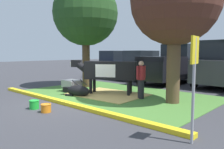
# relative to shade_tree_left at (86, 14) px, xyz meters

# --- Properties ---
(ground_plane) EXTENTS (80.00, 80.00, 0.00)m
(ground_plane) POSITION_rel_shade_tree_left_xyz_m (2.59, -3.01, -3.95)
(ground_plane) COLOR #38383D
(grass_island) EXTENTS (8.35, 5.20, 0.02)m
(grass_island) POSITION_rel_shade_tree_left_xyz_m (2.69, -0.52, -3.94)
(grass_island) COLOR #477A33
(grass_island) RESTS_ON ground
(curb_yellow) EXTENTS (9.55, 0.24, 0.12)m
(curb_yellow) POSITION_rel_shade_tree_left_xyz_m (2.69, -3.27, -3.89)
(curb_yellow) COLOR yellow
(curb_yellow) RESTS_ON ground
(hay_bedding) EXTENTS (3.33, 2.58, 0.04)m
(hay_bedding) POSITION_rel_shade_tree_left_xyz_m (2.48, -0.90, -3.92)
(hay_bedding) COLOR tan
(hay_bedding) RESTS_ON ground
(shade_tree_left) EXTENTS (3.46, 3.46, 5.71)m
(shade_tree_left) POSITION_rel_shade_tree_left_xyz_m (0.00, 0.00, 0.00)
(shade_tree_left) COLOR #4C3823
(shade_tree_left) RESTS_ON ground
(shade_tree_right) EXTENTS (3.26, 3.26, 5.40)m
(shade_tree_right) POSITION_rel_shade_tree_left_xyz_m (5.38, -0.39, -0.22)
(shade_tree_right) COLOR brown
(shade_tree_right) RESTS_ON ground
(cow_holstein) EXTENTS (2.91, 1.86, 1.54)m
(cow_holstein) POSITION_rel_shade_tree_left_xyz_m (2.40, -0.75, -2.86)
(cow_holstein) COLOR black
(cow_holstein) RESTS_ON ground
(calf_lying) EXTENTS (1.33, 0.81, 0.48)m
(calf_lying) POSITION_rel_shade_tree_left_xyz_m (1.74, -2.00, -3.71)
(calf_lying) COLOR black
(calf_lying) RESTS_ON ground
(person_handler) EXTENTS (0.34, 0.53, 1.56)m
(person_handler) POSITION_rel_shade_tree_left_xyz_m (4.07, -0.58, -3.12)
(person_handler) COLOR black
(person_handler) RESTS_ON ground
(wheelbarrow) EXTENTS (1.61, 0.65, 0.63)m
(wheelbarrow) POSITION_rel_shade_tree_left_xyz_m (0.68, -1.52, -3.56)
(wheelbarrow) COLOR gray
(wheelbarrow) RESTS_ON ground
(parking_sign) EXTENTS (0.09, 0.44, 2.23)m
(parking_sign) POSITION_rel_shade_tree_left_xyz_m (7.50, -3.57, -2.38)
(parking_sign) COLOR #99999E
(parking_sign) RESTS_ON ground
(bucket_green) EXTENTS (0.34, 0.34, 0.29)m
(bucket_green) POSITION_rel_shade_tree_left_xyz_m (2.38, -4.35, -3.79)
(bucket_green) COLOR green
(bucket_green) RESTS_ON ground
(bucket_orange) EXTENTS (0.34, 0.34, 0.27)m
(bucket_orange) POSITION_rel_shade_tree_left_xyz_m (3.06, -4.32, -3.81)
(bucket_orange) COLOR orange
(bucket_orange) RESTS_ON ground
(sedan_blue) EXTENTS (2.14, 4.46, 2.02)m
(sedan_blue) POSITION_rel_shade_tree_left_xyz_m (-2.54, 5.29, -2.96)
(sedan_blue) COLOR navy
(sedan_blue) RESTS_ON ground
(hatchback_white) EXTENTS (2.14, 4.46, 2.02)m
(hatchback_white) POSITION_rel_shade_tree_left_xyz_m (-0.03, 5.18, -2.96)
(hatchback_white) COLOR silver
(hatchback_white) RESTS_ON ground
(pickup_truck_black) EXTENTS (2.36, 5.46, 2.42)m
(pickup_truck_black) POSITION_rel_shade_tree_left_xyz_m (2.61, 4.92, -2.83)
(pickup_truck_black) COLOR black
(pickup_truck_black) RESTS_ON ground
(suv_dark_grey) EXTENTS (2.24, 4.66, 2.52)m
(suv_dark_grey) POSITION_rel_shade_tree_left_xyz_m (5.47, 5.22, -2.68)
(suv_dark_grey) COLOR #3D3D42
(suv_dark_grey) RESTS_ON ground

